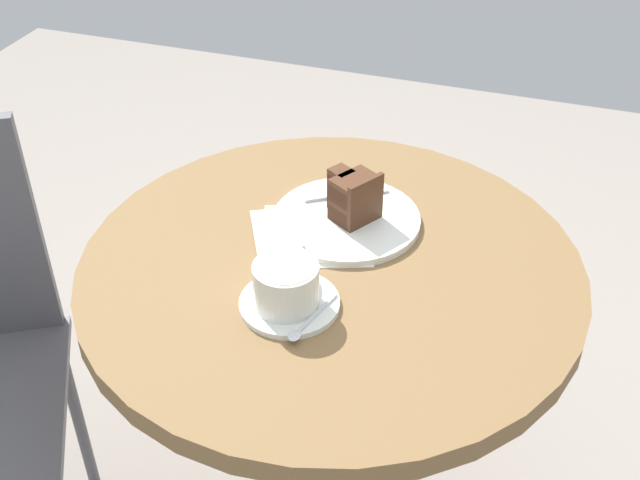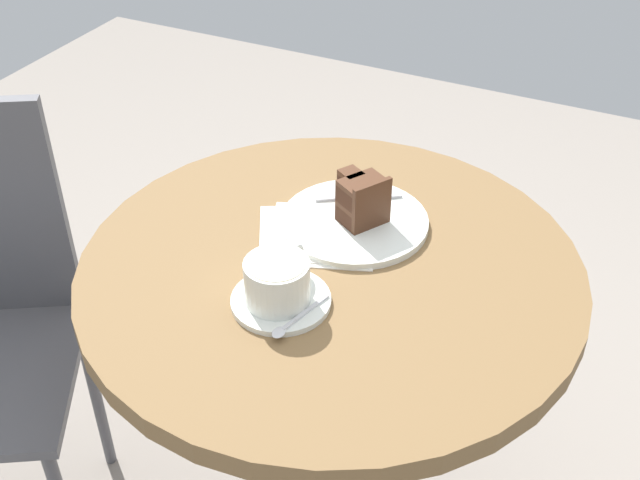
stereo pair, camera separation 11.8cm
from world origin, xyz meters
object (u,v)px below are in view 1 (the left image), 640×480
object	(u,v)px
coffee_cup	(287,283)
cake_plate	(347,220)
fork	(357,193)
cake_slice	(353,197)
teaspoon	(307,323)
napkin	(311,235)
saucer	(290,303)

from	to	relation	value
coffee_cup	cake_plate	xyz separation A→B (m)	(0.22, -0.02, -0.04)
coffee_cup	cake_plate	bearing A→B (deg)	-4.93
fork	cake_slice	bearing A→B (deg)	-112.67
cake_slice	cake_plate	bearing A→B (deg)	109.90
cake_plate	fork	bearing A→B (deg)	3.03
teaspoon	cake_plate	xyz separation A→B (m)	(0.25, 0.02, -0.01)
coffee_cup	napkin	bearing A→B (deg)	8.07
teaspoon	cake_slice	distance (m)	0.26
coffee_cup	cake_slice	xyz separation A→B (m)	(0.22, -0.03, 0.01)
cake_plate	cake_slice	distance (m)	0.04
teaspoon	cake_slice	size ratio (longest dim) A/B	1.19
cake_plate	fork	xyz separation A→B (m)	(0.07, 0.00, 0.01)
saucer	coffee_cup	bearing A→B (deg)	138.45
napkin	cake_slice	bearing A→B (deg)	-43.42
coffee_cup	fork	world-z (taller)	coffee_cup
coffee_cup	cake_plate	distance (m)	0.22
saucer	cake_slice	size ratio (longest dim) A/B	1.53
fork	napkin	world-z (taller)	fork
coffee_cup	teaspoon	xyz separation A→B (m)	(-0.03, -0.04, -0.03)
saucer	teaspoon	distance (m)	0.05
cake_slice	fork	distance (m)	0.07
saucer	fork	distance (m)	0.29
coffee_cup	cake_slice	distance (m)	0.23
teaspoon	cake_plate	size ratio (longest dim) A/B	0.47
napkin	coffee_cup	bearing A→B (deg)	-171.93
cake_plate	napkin	distance (m)	0.07
saucer	cake_slice	bearing A→B (deg)	-6.65
saucer	fork	xyz separation A→B (m)	(0.29, -0.01, 0.01)
cake_slice	napkin	distance (m)	0.09
teaspoon	coffee_cup	bearing A→B (deg)	-113.58
saucer	napkin	world-z (taller)	saucer
coffee_cup	teaspoon	distance (m)	0.06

